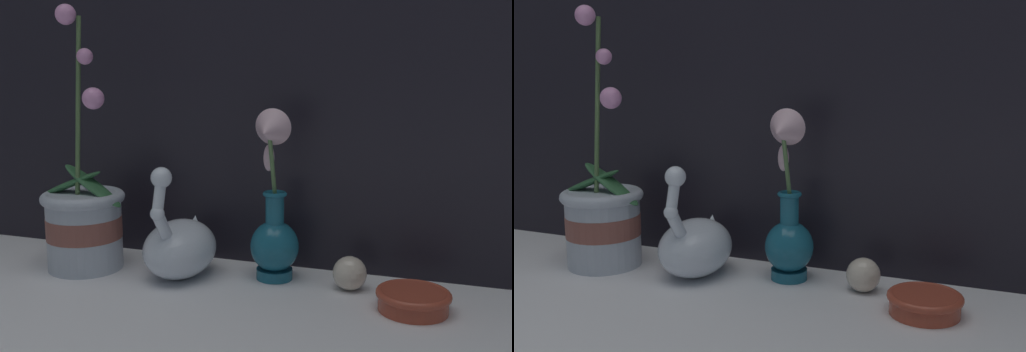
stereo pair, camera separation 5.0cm
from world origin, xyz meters
The scene contains 6 objects.
ground_plane centered at (0.00, 0.00, 0.00)m, with size 2.80×2.80×0.00m, color white.
orchid_potted_plant centered at (-0.28, 0.08, 0.09)m, with size 0.17×0.15×0.46m.
swan_figurine centered at (-0.10, 0.09, 0.06)m, with size 0.12×0.18×0.20m.
blue_vase centered at (0.06, 0.12, 0.10)m, with size 0.08×0.11×0.29m.
glass_sphere centered at (0.19, 0.12, 0.03)m, with size 0.05×0.05×0.05m.
amber_dish centered at (0.29, 0.06, 0.02)m, with size 0.11×0.11×0.03m.
Camera 2 is at (0.39, -0.78, 0.35)m, focal length 42.00 mm.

